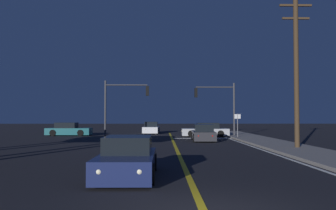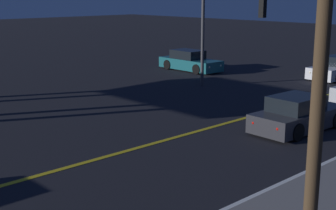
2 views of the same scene
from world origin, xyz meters
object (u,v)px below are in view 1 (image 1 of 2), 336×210
car_mid_block_white (151,128)px  utility_pole_right (296,68)px  car_distant_tail_charcoal (203,134)px  traffic_signal_near_right (219,101)px  car_far_approaching_teal (68,130)px  car_side_waiting_navy (128,159)px  street_sign_corner (238,122)px  traffic_signal_far_left (122,99)px  car_lead_oncoming_silver (206,131)px

car_mid_block_white → utility_pole_right: (9.35, -18.93, 4.32)m
car_distant_tail_charcoal → traffic_signal_near_right: size_ratio=0.81×
car_far_approaching_teal → car_side_waiting_navy: bearing=21.2°
car_distant_tail_charcoal → street_sign_corner: (3.37, 2.57, 0.92)m
utility_pole_right → traffic_signal_far_left: bearing=136.6°
car_lead_oncoming_silver → traffic_signal_far_left: bearing=103.8°
traffic_signal_far_left → utility_pole_right: 16.31m
car_lead_oncoming_silver → street_sign_corner: (2.44, -3.19, 0.92)m
car_lead_oncoming_silver → car_mid_block_white: same height
car_lead_oncoming_silver → car_far_approaching_teal: 13.95m
car_side_waiting_navy → car_far_approaching_teal: 24.96m
car_side_waiting_navy → car_mid_block_white: size_ratio=0.98×
car_side_waiting_navy → utility_pole_right: bearing=-135.9°
car_side_waiting_navy → car_mid_block_white: (-0.08, 27.79, -0.00)m
utility_pole_right → street_sign_corner: utility_pole_right is taller
car_lead_oncoming_silver → car_far_approaching_teal: bearing=84.2°
street_sign_corner → car_mid_block_white: bearing=130.9°
traffic_signal_far_left → traffic_signal_near_right: bearing=8.6°
utility_pole_right → street_sign_corner: bearing=98.2°
car_side_waiting_navy → car_mid_block_white: bearing=-89.5°
car_mid_block_white → traffic_signal_far_left: size_ratio=0.82×
car_lead_oncoming_silver → traffic_signal_far_left: 8.70m
car_side_waiting_navy → street_sign_corner: bearing=-112.5°
car_distant_tail_charcoal → street_sign_corner: 4.34m
car_lead_oncoming_silver → car_mid_block_white: 8.13m
car_side_waiting_navy → car_mid_block_white: 27.79m
car_distant_tail_charcoal → traffic_signal_far_left: bearing=152.8°
traffic_signal_far_left → utility_pole_right: (11.82, -11.16, 1.35)m
street_sign_corner → car_side_waiting_navy: bearing=-112.9°
car_distant_tail_charcoal → utility_pole_right: size_ratio=0.45×
street_sign_corner → car_far_approaching_teal: bearing=163.3°
car_distant_tail_charcoal → traffic_signal_far_left: 8.62m
car_far_approaching_teal → car_distant_tail_charcoal: same height
car_far_approaching_teal → car_distant_tail_charcoal: 14.91m
car_far_approaching_teal → street_sign_corner: street_sign_corner is taller
car_side_waiting_navy → car_distant_tail_charcoal: size_ratio=1.01×
car_side_waiting_navy → utility_pole_right: utility_pole_right is taller
car_lead_oncoming_silver → car_mid_block_white: (-5.51, 5.98, -0.00)m
car_side_waiting_navy → utility_pole_right: (9.26, 8.86, 4.32)m
car_lead_oncoming_silver → utility_pole_right: size_ratio=0.49×
car_far_approaching_teal → utility_pole_right: size_ratio=0.49×
traffic_signal_far_left → car_mid_block_white: bearing=72.4°
car_distant_tail_charcoal → utility_pole_right: 9.65m
car_side_waiting_navy → traffic_signal_near_right: (6.68, 21.42, 2.91)m
car_lead_oncoming_silver → car_side_waiting_navy: bearing=167.2°
car_side_waiting_navy → car_lead_oncoming_silver: size_ratio=0.93×
car_distant_tail_charcoal → street_sign_corner: street_sign_corner is taller
car_distant_tail_charcoal → street_sign_corner: bearing=39.5°
car_distant_tail_charcoal → car_side_waiting_navy: bearing=-103.4°
car_lead_oncoming_silver → street_sign_corner: bearing=-141.5°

